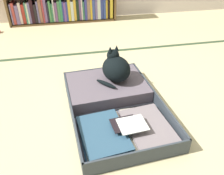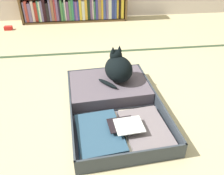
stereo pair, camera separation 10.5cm
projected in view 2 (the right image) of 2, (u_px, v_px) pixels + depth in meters
ground_plane at (114, 119)px, 1.66m from camera, size 10.00×10.00×0.00m
tatami_border at (101, 52)px, 2.59m from camera, size 4.80×0.05×0.00m
open_suitcase at (112, 101)px, 1.77m from camera, size 0.71×1.03×0.11m
black_cat at (118, 68)px, 1.84m from camera, size 0.31×0.31×0.28m
small_red_pouch at (8, 28)px, 3.16m from camera, size 0.10×0.07×0.05m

